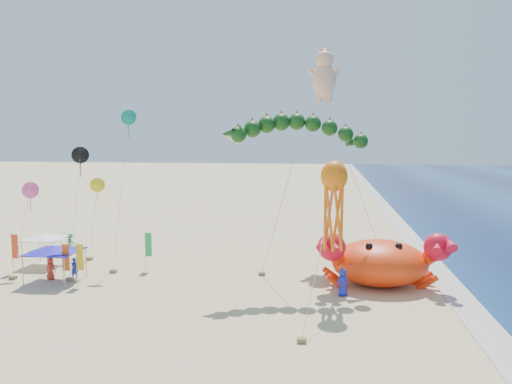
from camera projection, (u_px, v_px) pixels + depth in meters
The scene contains 11 objects.
ground at pixel (280, 286), 35.45m from camera, with size 320.00×320.00×0.00m, color #D1B784.
foam_strip at pixel (456, 293), 33.79m from camera, with size 320.00×320.00×0.00m, color silver.
crab_inflatable at pixel (380, 261), 35.47m from camera, with size 9.20×6.44×4.03m.
dragon_kite at pixel (296, 135), 35.33m from camera, with size 10.63×5.15×11.89m.
cherub_kite at pixel (324, 74), 43.81m from camera, with size 6.43×8.37×18.24m.
octopus_kite at pixel (334, 199), 31.71m from camera, with size 2.73×8.02×9.08m.
canopy_blue at pixel (55, 249), 36.36m from camera, with size 3.73×3.73×2.71m.
canopy_white at pixel (45, 236), 41.03m from camera, with size 3.08×3.08×2.71m.
feather_flags at pixel (77, 252), 37.14m from camera, with size 10.59×4.95×3.20m.
beachgoers at pixel (120, 259), 39.71m from camera, with size 25.40×10.64×1.86m.
small_kites at pixel (84, 173), 40.26m from camera, with size 8.09×9.79×12.85m.
Camera 1 is at (3.10, -34.39, 10.60)m, focal length 35.00 mm.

